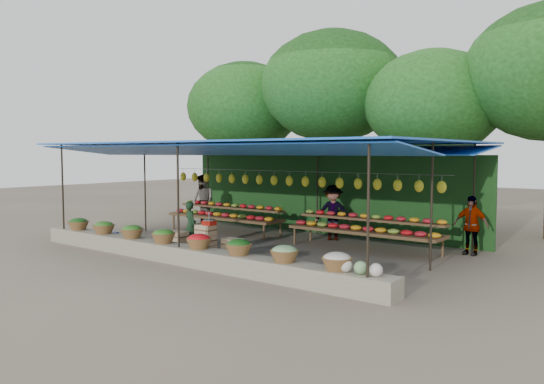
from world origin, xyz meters
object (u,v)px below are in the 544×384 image
Objects in this scene: crate_counter at (205,243)px; vendor_seated at (191,225)px; blue_crate_back at (101,236)px; weighing_scale at (209,222)px; blue_crate_front at (109,237)px.

crate_counter is 1.86× the size of vendor_seated.
crate_counter is at bearing -11.04° from blue_crate_back.
crate_counter is 7.41× the size of weighing_scale.
blue_crate_back is at bearing -175.22° from crate_counter.
blue_crate_front is 0.30m from blue_crate_back.
vendor_seated is (-1.13, 0.44, -0.21)m from weighing_scale.
blue_crate_back is at bearing 34.94° from vendor_seated.
weighing_scale is 3.84m from blue_crate_front.
vendor_seated reaches higher than weighing_scale.
blue_crate_front is (-3.76, -0.28, -0.71)m from weighing_scale.
crate_counter is at bearing -13.02° from blue_crate_front.
vendor_seated is 2.62× the size of blue_crate_back.
blue_crate_back reaches higher than blue_crate_front.
vendor_seated reaches higher than blue_crate_front.
blue_crate_front is 0.95× the size of blue_crate_back.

